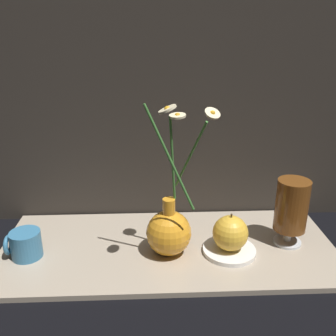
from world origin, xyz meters
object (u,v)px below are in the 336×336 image
at_px(yellow_mug, 25,244).
at_px(tea_glass, 292,208).
at_px(vase_with_flowers, 168,229).
at_px(orange_fruit, 230,233).

relative_size(yellow_mug, tea_glass, 0.48).
bearing_deg(vase_with_flowers, yellow_mug, -179.87).
relative_size(vase_with_flowers, yellow_mug, 4.63).
bearing_deg(orange_fruit, tea_glass, 11.85).
height_order(yellow_mug, orange_fruit, orange_fruit).
bearing_deg(yellow_mug, tea_glass, 2.45).
relative_size(vase_with_flowers, tea_glass, 2.23).
distance_m(tea_glass, orange_fruit, 0.15).
xyz_separation_m(vase_with_flowers, tea_glass, (0.28, 0.02, 0.03)).
height_order(vase_with_flowers, orange_fruit, vase_with_flowers).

